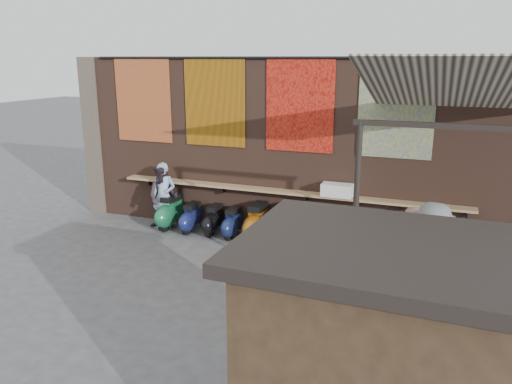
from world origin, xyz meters
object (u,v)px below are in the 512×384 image
Objects in this scene: diner_right at (163,197)px; shopper_tan at (414,254)px; scooter_stool_7 at (333,233)px; shopper_grey at (430,262)px; scooter_stool_3 at (233,223)px; scooter_stool_1 at (191,218)px; scooter_stool_5 at (282,225)px; diner_left at (164,196)px; market_stall at (378,381)px; scooter_stool_6 at (307,229)px; scooter_stool_2 at (214,220)px; shopper_navy at (498,272)px; scooter_stool_4 at (257,223)px; scooter_stool_0 at (170,212)px; shelf_box at (337,190)px.

diner_right is 6.07m from shopper_tan.
shopper_grey is (2.01, -2.31, 0.58)m from scooter_stool_7.
scooter_stool_7 is (2.30, 0.04, 0.03)m from scooter_stool_3.
shopper_tan reaches higher than scooter_stool_1.
scooter_stool_5 is (2.23, 0.06, 0.08)m from scooter_stool_1.
diner_left is 8.25m from market_stall.
scooter_stool_2 is at bearing 179.76° from scooter_stool_6.
shopper_navy is (7.08, -1.87, -0.03)m from diner_left.
scooter_stool_5 reaches higher than scooter_stool_4.
scooter_stool_0 is at bearing 179.76° from scooter_stool_2.
scooter_stool_5 is 0.57× the size of shopper_navy.
scooter_stool_2 is 1.67m from scooter_stool_5.
scooter_stool_0 is 0.96× the size of scooter_stool_5.
shopper_tan is (1.73, -1.74, 0.45)m from scooter_stool_7.
scooter_stool_0 is 8.23m from market_stall.
scooter_stool_4 is 0.55× the size of diner_left.
scooter_stool_0 is 0.96× the size of scooter_stool_4.
market_stall reaches higher than shelf_box.
scooter_stool_5 is 1.13× the size of scooter_stool_7.
market_stall is at bearing 67.87° from shopper_navy.
shopper_tan is (5.10, -1.70, 0.48)m from scooter_stool_1.
shelf_box is 0.40× the size of shopper_tan.
shelf_box is 0.93m from scooter_stool_7.
scooter_stool_2 is 2.25m from scooter_stool_6.
scooter_stool_6 is at bearing -1.84° from scooter_stool_5.
shopper_tan is at bearing -23.43° from diner_left.
market_stall reaches higher than scooter_stool_1.
shopper_tan is (4.54, -1.74, 0.49)m from scooter_stool_2.
scooter_stool_4 is 2.40m from diner_right.
shopper_navy is (3.00, -1.90, 0.40)m from scooter_stool_7.
shelf_box reaches higher than scooter_stool_4.
market_stall is at bearing 93.53° from shopper_grey.
shopper_grey reaches higher than shopper_tan.
scooter_stool_1 is (0.60, -0.05, -0.06)m from scooter_stool_0.
shopper_tan is (-0.27, 0.57, -0.13)m from shopper_grey.
scooter_stool_2 is at bearing -5.61° from diner_right.
shopper_navy is at bearing -22.06° from diner_right.
scooter_stool_6 is 0.53× the size of diner_left.
shopper_grey reaches higher than scooter_stool_0.
shelf_box is at bearing -3.14° from diner_right.
shopper_tan is (3.45, -1.71, 0.40)m from scooter_stool_4.
scooter_stool_6 is at bearing 1.03° from scooter_stool_3.
scooter_stool_6 is at bearing -33.40° from shopper_grey.
shopper_tan is (2.87, -1.75, 0.40)m from scooter_stool_5.
scooter_stool_2 is at bearing -179.68° from scooter_stool_5.
scooter_stool_4 is at bearing -170.12° from shelf_box.
scooter_stool_4 reaches higher than scooter_stool_1.
scooter_stool_5 is at bearing 1.46° from scooter_stool_1.
scooter_stool_4 is 0.46× the size of shopper_grey.
shopper_navy is at bearing 72.80° from market_stall.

